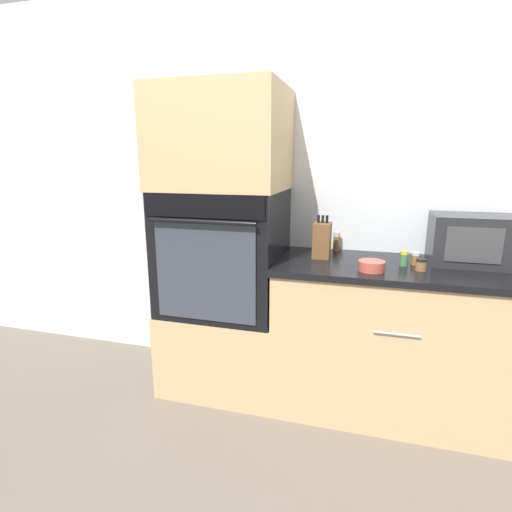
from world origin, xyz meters
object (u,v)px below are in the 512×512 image
Objects in this scene: microwave at (473,240)px; wall_oven at (224,251)px; condiment_jar_far at (337,242)px; condiment_jar_back at (404,259)px; knife_block at (322,240)px; bowl at (372,266)px; condiment_jar_mid at (421,265)px; condiment_jar_near at (416,259)px.

wall_oven is at bearing -174.59° from microwave.
condiment_jar_back is at bearing -34.76° from condiment_jar_far.
condiment_jar_back is at bearing -0.30° from wall_oven.
microwave is 0.75m from condiment_jar_far.
wall_oven is at bearing -173.76° from knife_block.
bowl is 0.26m from condiment_jar_mid.
bowl is at bearing -163.40° from condiment_jar_mid.
microwave reaches higher than condiment_jar_far.
knife_block is 0.52m from condiment_jar_near.
knife_block reaches higher than condiment_jar_mid.
condiment_jar_mid is 0.11m from condiment_jar_back.
knife_block is at bearing -109.87° from condiment_jar_far.
condiment_jar_mid is 0.52× the size of condiment_jar_far.
microwave reaches higher than condiment_jar_mid.
condiment_jar_mid is at bearing -36.58° from condiment_jar_far.
knife_block is at bearing 171.24° from condiment_jar_back.
wall_oven is 5.49× the size of bowl.
condiment_jar_mid is (0.53, -0.15, -0.07)m from knife_block.
microwave is at bearing 28.90° from bowl.
microwave is at bearing 18.05° from condiment_jar_near.
condiment_jar_near is at bearing 1.96° from wall_oven.
condiment_jar_near is 0.84× the size of condiment_jar_back.
microwave is at bearing 5.41° from wall_oven.
knife_block is 0.56m from condiment_jar_mid.
condiment_jar_back is at bearing -158.73° from microwave.
wall_oven reaches higher than microwave.
condiment_jar_mid is at bearing 16.60° from bowl.
wall_oven is 10.80× the size of condiment_jar_near.
condiment_jar_far is (-0.46, 0.34, 0.03)m from condiment_jar_mid.
condiment_jar_back reaches higher than condiment_jar_mid.
condiment_jar_far reaches higher than bowl.
condiment_jar_far reaches higher than condiment_jar_near.
condiment_jar_far is at bearing 153.53° from condiment_jar_near.
wall_oven is at bearing 169.90° from bowl.
condiment_jar_near is 0.58× the size of condiment_jar_far.
bowl is 0.23m from condiment_jar_back.
microwave is at bearing 21.27° from condiment_jar_back.
bowl is 1.65× the size of condiment_jar_back.
bowl is 0.30m from condiment_jar_near.
condiment_jar_near is at bearing -161.95° from microwave.
condiment_jar_back is (-0.06, -0.04, 0.01)m from condiment_jar_near.
wall_oven reaches higher than condiment_jar_near.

